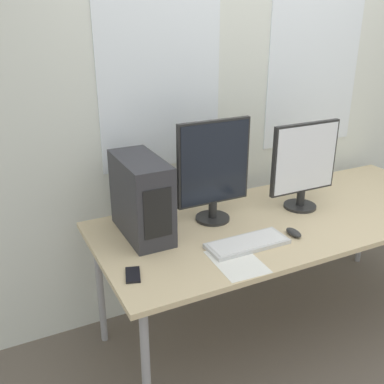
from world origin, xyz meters
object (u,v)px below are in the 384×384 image
keyboard (247,243)px  mouse (294,233)px  monitor_main (214,169)px  monitor_right_near (304,164)px  cell_phone (133,275)px  pc_tower (141,197)px

keyboard → mouse: size_ratio=3.88×
monitor_main → monitor_right_near: 0.55m
monitor_main → cell_phone: (-0.59, -0.34, -0.30)m
monitor_main → cell_phone: 0.75m
cell_phone → monitor_main: bearing=47.5°
monitor_right_near → cell_phone: monitor_right_near is taller
cell_phone → keyboard: bearing=18.1°
pc_tower → mouse: 0.81m
pc_tower → cell_phone: (-0.18, -0.36, -0.20)m
cell_phone → mouse: bearing=16.9°
pc_tower → mouse: pc_tower is taller
monitor_main → monitor_right_near: (0.55, -0.09, -0.03)m
keyboard → cell_phone: keyboard is taller
pc_tower → keyboard: pc_tower is taller
pc_tower → cell_phone: bearing=-116.9°
pc_tower → monitor_main: 0.42m
pc_tower → monitor_main: monitor_main is taller
monitor_main → keyboard: 0.44m
keyboard → cell_phone: size_ratio=3.07×
pc_tower → monitor_right_near: (0.96, -0.10, 0.07)m
pc_tower → mouse: size_ratio=4.12×
pc_tower → monitor_main: bearing=-2.4°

